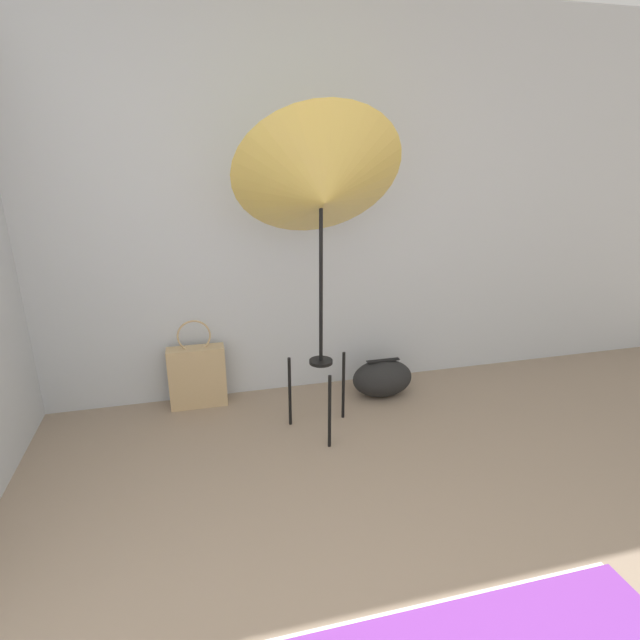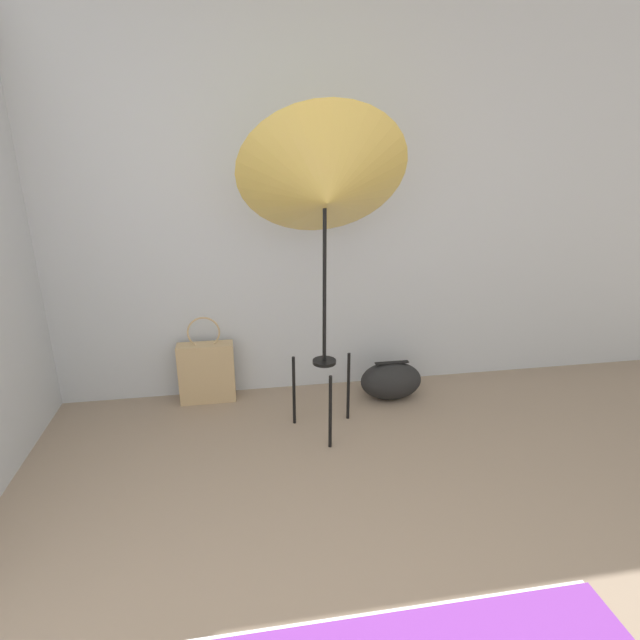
{
  "view_description": "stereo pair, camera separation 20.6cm",
  "coord_description": "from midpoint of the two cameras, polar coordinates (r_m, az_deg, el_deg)",
  "views": [
    {
      "loc": [
        -0.48,
        -0.71,
        1.67
      ],
      "look_at": [
        0.14,
        1.72,
        0.81
      ],
      "focal_mm": 28.0,
      "sensor_mm": 36.0,
      "label": 1
    },
    {
      "loc": [
        -0.28,
        -0.75,
        1.67
      ],
      "look_at": [
        0.14,
        1.72,
        0.81
      ],
      "focal_mm": 28.0,
      "sensor_mm": 36.0,
      "label": 2
    }
  ],
  "objects": [
    {
      "name": "tote_bag",
      "position": [
        3.51,
        -15.49,
        -6.19
      ],
      "size": [
        0.38,
        0.12,
        0.62
      ],
      "color": "tan",
      "rests_on": "ground_plane"
    },
    {
      "name": "wall_back",
      "position": [
        3.38,
        -8.0,
        12.5
      ],
      "size": [
        8.0,
        0.05,
        2.6
      ],
      "color": "#B7BCC1",
      "rests_on": "ground_plane"
    },
    {
      "name": "duffel_bag",
      "position": [
        3.56,
        5.49,
        -6.66
      ],
      "size": [
        0.43,
        0.27,
        0.27
      ],
      "color": "black",
      "rests_on": "ground_plane"
    },
    {
      "name": "photo_umbrella",
      "position": [
        2.76,
        -2.1,
        14.68
      ],
      "size": [
        0.94,
        0.78,
        1.9
      ],
      "color": "black",
      "rests_on": "ground_plane"
    }
  ]
}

